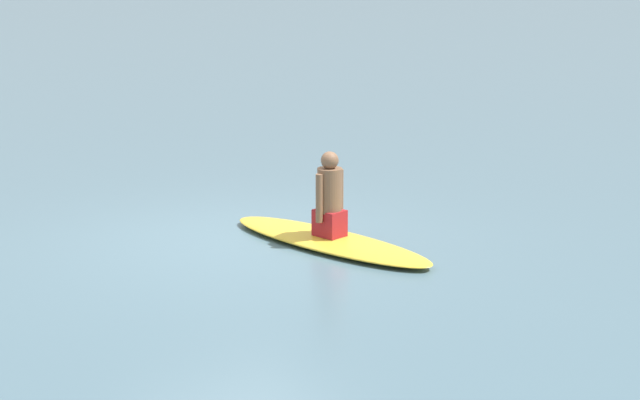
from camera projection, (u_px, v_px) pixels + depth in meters
The scene contains 3 objects.
ground_plane at pixel (240, 241), 12.33m from camera, with size 400.00×400.00×0.00m, color slate.
surfboard at pixel (330, 241), 12.12m from camera, with size 2.88×0.77×0.12m, color gold.
person_paddler at pixel (330, 198), 12.00m from camera, with size 0.34×0.42×0.96m.
Camera 1 is at (9.61, -6.98, 3.45)m, focal length 60.55 mm.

